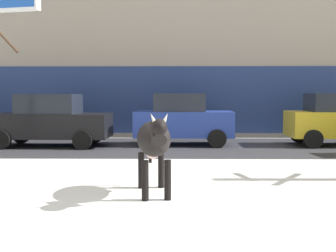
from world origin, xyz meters
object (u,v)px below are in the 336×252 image
at_px(car_blue_hatchback, 183,119).
at_px(car_black_sedan, 50,121).
at_px(cow_black, 154,141).
at_px(pedestrian_near_billboard, 47,116).

bearing_deg(car_blue_hatchback, car_black_sedan, -174.04).
xyz_separation_m(car_black_sedan, car_blue_hatchback, (4.68, 0.49, 0.02)).
xyz_separation_m(cow_black, car_black_sedan, (-4.01, 7.06, -0.09)).
distance_m(car_blue_hatchback, pedestrian_near_billboard, 6.43).
xyz_separation_m(car_blue_hatchback, pedestrian_near_billboard, (-5.78, 2.80, -0.05)).
distance_m(car_black_sedan, pedestrian_near_billboard, 3.47).
bearing_deg(cow_black, car_blue_hatchback, 84.94).
xyz_separation_m(cow_black, car_blue_hatchback, (0.67, 7.55, -0.07)).
height_order(car_black_sedan, car_blue_hatchback, car_blue_hatchback).
height_order(cow_black, pedestrian_near_billboard, pedestrian_near_billboard).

